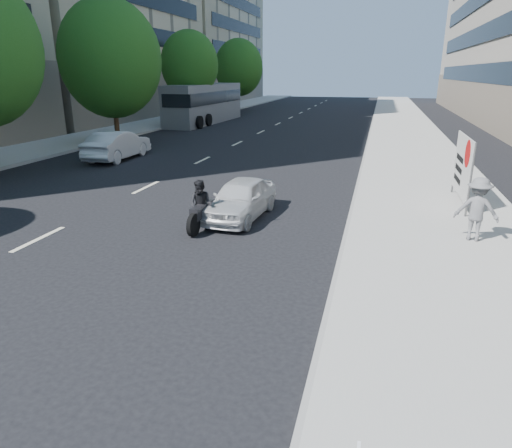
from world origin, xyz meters
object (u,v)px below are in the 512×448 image
(white_sedan_near, at_px, (241,199))
(bus, at_px, (205,104))
(motorcycle, at_px, (202,207))
(protest_banner, at_px, (463,166))
(jogger, at_px, (477,209))
(white_sedan_mid, at_px, (117,145))

(white_sedan_near, height_order, bus, bus)
(white_sedan_near, relative_size, motorcycle, 1.73)
(protest_banner, height_order, white_sedan_near, protest_banner)
(bus, bearing_deg, jogger, -54.68)
(white_sedan_mid, bearing_deg, white_sedan_near, 137.79)
(jogger, relative_size, motorcycle, 0.80)
(white_sedan_near, bearing_deg, motorcycle, -114.92)
(white_sedan_mid, bearing_deg, bus, -83.86)
(white_sedan_near, distance_m, bus, 28.47)
(protest_banner, bearing_deg, jogger, -92.07)
(motorcycle, distance_m, bus, 29.43)
(motorcycle, bearing_deg, white_sedan_near, 64.15)
(white_sedan_near, relative_size, white_sedan_mid, 0.80)
(jogger, bearing_deg, motorcycle, 16.32)
(protest_banner, relative_size, white_sedan_mid, 0.70)
(motorcycle, xyz_separation_m, bus, (-10.43, 27.50, 1.00))
(white_sedan_near, xyz_separation_m, bus, (-11.18, 26.17, 1.03))
(jogger, relative_size, white_sedan_mid, 0.37)
(white_sedan_mid, bearing_deg, jogger, 149.97)
(jogger, height_order, protest_banner, protest_banner)
(protest_banner, height_order, motorcycle, protest_banner)
(jogger, xyz_separation_m, protest_banner, (0.13, 3.61, 0.43))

